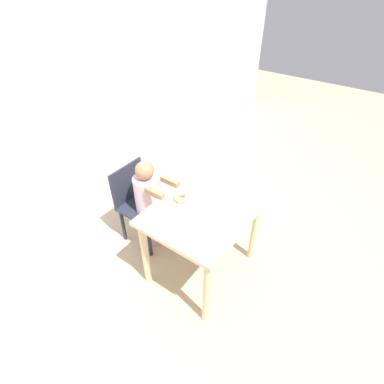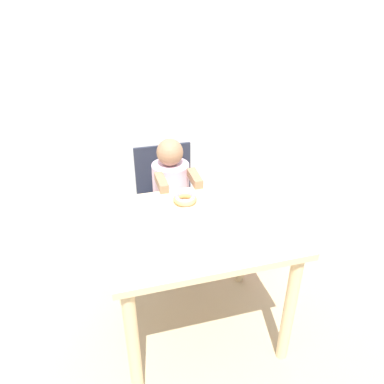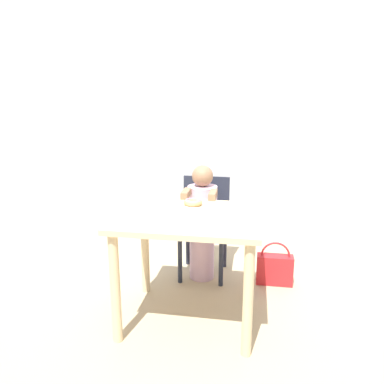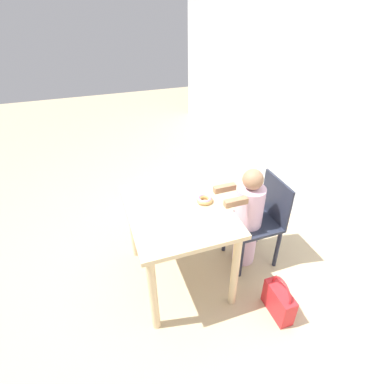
{
  "view_description": "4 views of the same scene",
  "coord_description": "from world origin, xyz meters",
  "px_view_note": "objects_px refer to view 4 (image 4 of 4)",
  "views": [
    {
      "loc": [
        -1.49,
        -0.97,
        2.34
      ],
      "look_at": [
        0.0,
        0.11,
        0.87
      ],
      "focal_mm": 28.0,
      "sensor_mm": 36.0,
      "label": 1
    },
    {
      "loc": [
        -0.44,
        -1.47,
        1.81
      ],
      "look_at": [
        0.0,
        0.11,
        0.87
      ],
      "focal_mm": 35.0,
      "sensor_mm": 36.0,
      "label": 2
    },
    {
      "loc": [
        0.4,
        -2.24,
        1.47
      ],
      "look_at": [
        0.0,
        0.11,
        0.87
      ],
      "focal_mm": 35.0,
      "sensor_mm": 36.0,
      "label": 3
    },
    {
      "loc": [
        1.72,
        -0.5,
        2.09
      ],
      "look_at": [
        0.0,
        0.11,
        0.87
      ],
      "focal_mm": 28.0,
      "sensor_mm": 36.0,
      "label": 4
    }
  ],
  "objects_px": {
    "child_figure": "(248,219)",
    "handbag": "(279,301)",
    "donut": "(204,199)",
    "chair": "(259,220)"
  },
  "relations": [
    {
      "from": "child_figure",
      "to": "handbag",
      "type": "distance_m",
      "value": 0.69
    },
    {
      "from": "chair",
      "to": "donut",
      "type": "distance_m",
      "value": 0.62
    },
    {
      "from": "chair",
      "to": "child_figure",
      "type": "xyz_separation_m",
      "value": [
        0.0,
        -0.12,
        0.05
      ]
    },
    {
      "from": "donut",
      "to": "handbag",
      "type": "height_order",
      "value": "donut"
    },
    {
      "from": "chair",
      "to": "donut",
      "type": "relative_size",
      "value": 6.41
    },
    {
      "from": "child_figure",
      "to": "handbag",
      "type": "height_order",
      "value": "child_figure"
    },
    {
      "from": "chair",
      "to": "donut",
      "type": "height_order",
      "value": "chair"
    },
    {
      "from": "chair",
      "to": "handbag",
      "type": "relative_size",
      "value": 2.27
    },
    {
      "from": "child_figure",
      "to": "donut",
      "type": "xyz_separation_m",
      "value": [
        -0.01,
        -0.4,
        0.29
      ]
    },
    {
      "from": "child_figure",
      "to": "donut",
      "type": "distance_m",
      "value": 0.49
    }
  ]
}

